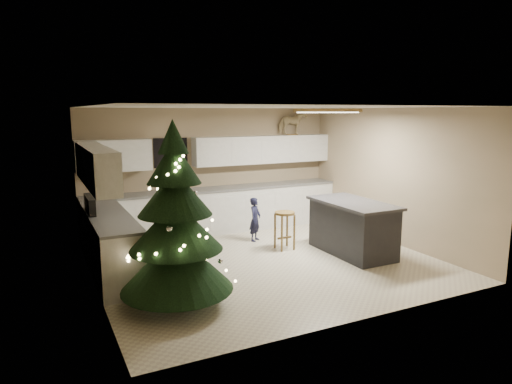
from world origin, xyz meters
TOP-DOWN VIEW (x-y plane):
  - ground_plane at (0.00, 0.00)m, footprint 5.50×5.50m
  - room_shell at (0.02, 0.00)m, footprint 5.52×5.02m
  - cabinetry at (-0.91, 1.65)m, footprint 5.50×3.20m
  - island at (1.62, -0.28)m, footprint 0.90×1.70m
  - bar_stool at (0.65, 0.47)m, footprint 0.37×0.37m
  - christmas_tree at (-1.85, -1.06)m, footprint 1.53×1.48m
  - toddler at (0.41, 1.22)m, footprint 0.37×0.36m
  - rocking_horse at (1.89, 2.32)m, footprint 0.64×0.32m

SIDE VIEW (x-z plane):
  - ground_plane at x=0.00m, z-range 0.00..0.00m
  - toddler at x=0.41m, z-range 0.00..0.87m
  - island at x=1.62m, z-range 0.00..0.95m
  - bar_stool at x=0.65m, z-range 0.18..0.89m
  - cabinetry at x=-0.91m, z-range -0.24..1.76m
  - christmas_tree at x=-1.85m, z-range -0.22..2.22m
  - room_shell at x=0.02m, z-range 0.44..3.05m
  - rocking_horse at x=1.89m, z-range 2.01..2.56m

